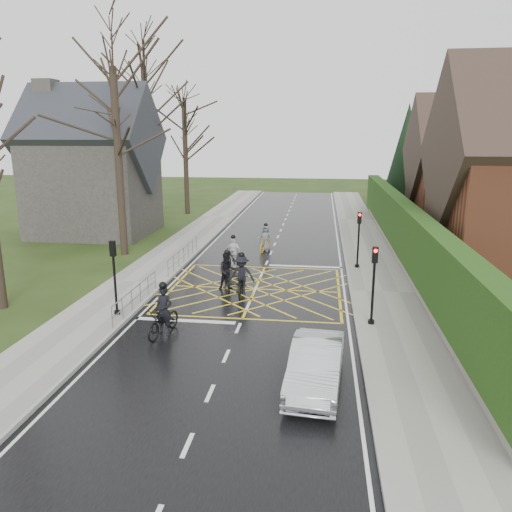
% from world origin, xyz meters
% --- Properties ---
extents(ground, '(120.00, 120.00, 0.00)m').
position_xyz_m(ground, '(0.00, 0.00, 0.00)').
color(ground, black).
rests_on(ground, ground).
extents(road, '(9.00, 80.00, 0.01)m').
position_xyz_m(road, '(0.00, 0.00, 0.01)').
color(road, black).
rests_on(road, ground).
extents(sidewalk_right, '(3.00, 80.00, 0.15)m').
position_xyz_m(sidewalk_right, '(6.00, 0.00, 0.07)').
color(sidewalk_right, gray).
rests_on(sidewalk_right, ground).
extents(sidewalk_left, '(3.00, 80.00, 0.15)m').
position_xyz_m(sidewalk_left, '(-6.00, 0.00, 0.07)').
color(sidewalk_left, gray).
rests_on(sidewalk_left, ground).
extents(stone_wall, '(0.50, 38.00, 0.70)m').
position_xyz_m(stone_wall, '(7.75, 6.00, 0.35)').
color(stone_wall, slate).
rests_on(stone_wall, ground).
extents(hedge, '(0.90, 38.00, 2.80)m').
position_xyz_m(hedge, '(7.75, 6.00, 2.10)').
color(hedge, '#173A10').
rests_on(hedge, stone_wall).
extents(house_far, '(9.80, 8.80, 10.30)m').
position_xyz_m(house_far, '(14.75, 18.00, 4.36)').
color(house_far, brown).
rests_on(house_far, ground).
extents(conifer, '(4.60, 4.60, 10.00)m').
position_xyz_m(conifer, '(10.75, 26.00, 4.99)').
color(conifer, black).
rests_on(conifer, ground).
extents(church, '(8.80, 7.80, 11.00)m').
position_xyz_m(church, '(-13.54, 12.00, 4.93)').
color(church, '#2D2B28').
rests_on(church, ground).
extents(tree_near, '(9.24, 9.24, 11.44)m').
position_xyz_m(tree_near, '(-9.00, 6.00, 7.91)').
color(tree_near, black).
rests_on(tree_near, ground).
extents(tree_mid, '(10.08, 10.08, 12.48)m').
position_xyz_m(tree_mid, '(-10.00, 14.00, 8.63)').
color(tree_mid, black).
rests_on(tree_mid, ground).
extents(tree_far, '(8.40, 8.40, 10.40)m').
position_xyz_m(tree_far, '(-9.30, 22.00, 7.19)').
color(tree_far, black).
rests_on(tree_far, ground).
extents(railing_south, '(0.05, 5.04, 1.03)m').
position_xyz_m(railing_south, '(-4.65, -3.50, 0.78)').
color(railing_south, slate).
rests_on(railing_south, ground).
extents(railing_north, '(0.05, 6.04, 1.03)m').
position_xyz_m(railing_north, '(-4.65, 4.00, 0.79)').
color(railing_north, slate).
rests_on(railing_north, ground).
extents(traffic_light_ne, '(0.24, 0.31, 3.21)m').
position_xyz_m(traffic_light_ne, '(5.10, 4.20, 1.66)').
color(traffic_light_ne, black).
rests_on(traffic_light_ne, ground).
extents(traffic_light_se, '(0.24, 0.31, 3.21)m').
position_xyz_m(traffic_light_se, '(5.10, -4.20, 1.66)').
color(traffic_light_se, black).
rests_on(traffic_light_se, ground).
extents(traffic_light_sw, '(0.24, 0.31, 3.21)m').
position_xyz_m(traffic_light_sw, '(-5.10, -4.50, 1.66)').
color(traffic_light_sw, black).
rests_on(traffic_light_sw, ground).
extents(cyclist_rear, '(1.19, 2.22, 2.04)m').
position_xyz_m(cyclist_rear, '(-2.65, -5.96, 0.66)').
color(cyclist_rear, black).
rests_on(cyclist_rear, ground).
extents(cyclist_back, '(1.12, 2.03, 1.96)m').
position_xyz_m(cyclist_back, '(-1.33, -0.21, 0.74)').
color(cyclist_back, black).
rests_on(cyclist_back, ground).
extents(cyclist_mid, '(1.26, 2.15, 2.04)m').
position_xyz_m(cyclist_mid, '(-0.53, -0.89, 0.74)').
color(cyclist_mid, black).
rests_on(cyclist_mid, ground).
extents(cyclist_front, '(1.08, 1.93, 1.86)m').
position_xyz_m(cyclist_front, '(-1.75, 3.80, 0.69)').
color(cyclist_front, black).
rests_on(cyclist_front, ground).
extents(cyclist_lead, '(1.04, 1.95, 1.80)m').
position_xyz_m(cyclist_lead, '(-0.40, 7.96, 0.62)').
color(cyclist_lead, gold).
rests_on(cyclist_lead, ground).
extents(car, '(1.79, 4.32, 1.39)m').
position_xyz_m(car, '(3.02, -9.19, 0.69)').
color(car, silver).
rests_on(car, ground).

